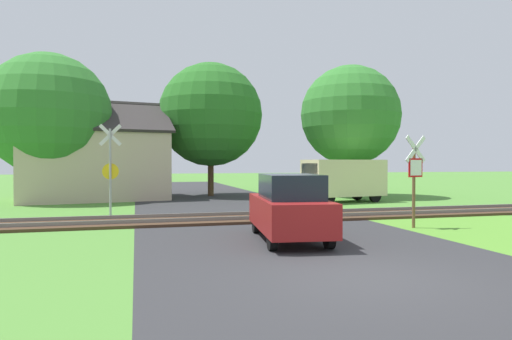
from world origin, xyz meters
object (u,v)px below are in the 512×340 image
(tree_center, at_px, (211,115))
(parked_car, at_px, (289,207))
(tree_left, at_px, (49,115))
(stop_sign_near, at_px, (415,174))
(tree_right, at_px, (350,115))
(house, at_px, (93,163))
(mail_truck, at_px, (341,179))
(crossing_sign_far, at_px, (110,165))

(tree_center, xyz_separation_m, parked_car, (-0.59, -16.87, -4.19))
(tree_left, bearing_deg, stop_sign_near, -46.47)
(stop_sign_near, xyz_separation_m, tree_right, (4.15, 12.86, 3.27))
(house, relative_size, mail_truck, 1.76)
(mail_truck, xyz_separation_m, parked_car, (-6.50, -10.52, -0.34))
(tree_right, bearing_deg, crossing_sign_far, -153.97)
(crossing_sign_far, relative_size, mail_truck, 0.71)
(stop_sign_near, distance_m, parked_car, 4.84)
(tree_left, xyz_separation_m, parked_car, (8.48, -14.98, -3.77))
(tree_left, bearing_deg, parked_car, -60.47)
(stop_sign_near, xyz_separation_m, parked_car, (-4.62, -1.19, -0.83))
(tree_left, height_order, mail_truck, tree_left)
(crossing_sign_far, xyz_separation_m, parked_car, (4.95, -7.35, -1.10))
(house, relative_size, tree_center, 1.08)
(crossing_sign_far, bearing_deg, mail_truck, 18.83)
(tree_right, bearing_deg, tree_center, 160.96)
(crossing_sign_far, xyz_separation_m, tree_left, (-3.54, 7.63, 2.67))
(mail_truck, distance_m, parked_car, 12.37)
(crossing_sign_far, relative_size, tree_right, 0.45)
(tree_center, xyz_separation_m, tree_right, (8.18, -2.82, -0.10))
(house, relative_size, parked_car, 2.17)
(stop_sign_near, bearing_deg, tree_right, -121.82)
(stop_sign_near, relative_size, tree_center, 0.36)
(mail_truck, bearing_deg, parked_car, 139.63)
(stop_sign_near, xyz_separation_m, tree_left, (-13.10, 13.79, 2.95))
(stop_sign_near, xyz_separation_m, house, (-10.97, 14.90, 0.36))
(tree_center, height_order, parked_car, tree_center)
(house, bearing_deg, tree_right, -17.44)
(crossing_sign_far, height_order, house, house)
(stop_sign_near, relative_size, crossing_sign_far, 0.82)
(stop_sign_near, relative_size, mail_truck, 0.58)
(tree_left, distance_m, tree_center, 9.28)
(house, height_order, mail_truck, house)
(tree_center, bearing_deg, stop_sign_near, -75.58)
(tree_left, xyz_separation_m, tree_center, (9.07, 1.89, 0.42))
(mail_truck, bearing_deg, stop_sign_near, 159.95)
(parked_car, bearing_deg, crossing_sign_far, 130.75)
(crossing_sign_far, xyz_separation_m, mail_truck, (11.44, 3.17, -0.76))
(mail_truck, bearing_deg, tree_right, -41.51)
(tree_right, bearing_deg, mail_truck, -122.83)
(tree_right, distance_m, mail_truck, 5.63)
(tree_left, bearing_deg, mail_truck, -16.59)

